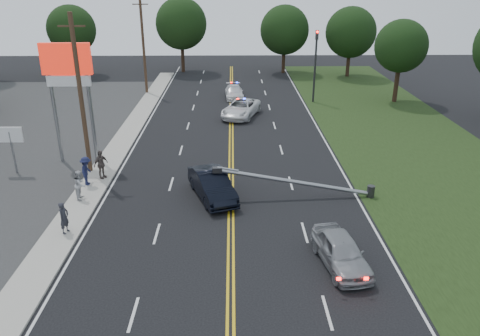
{
  "coord_description": "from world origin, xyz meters",
  "views": [
    {
      "loc": [
        0.13,
        -16.35,
        11.94
      ],
      "look_at": [
        0.53,
        8.41,
        1.7
      ],
      "focal_mm": 35.0,
      "sensor_mm": 36.0,
      "label": 1
    }
  ],
  "objects_px": {
    "bystander_a": "(64,218)",
    "bystander_d": "(101,164)",
    "pylon_sign": "(68,75)",
    "emergency_b": "(234,92)",
    "fallen_streetlight": "(304,183)",
    "bystander_b": "(80,185)",
    "utility_pole_far": "(143,46)",
    "traffic_signal": "(315,60)",
    "small_sign": "(10,139)",
    "crashed_sedan": "(212,185)",
    "waiting_sedan": "(341,251)",
    "bystander_c": "(86,171)",
    "emergency_a": "(241,108)",
    "utility_pole_mid": "(81,96)"
  },
  "relations": [
    {
      "from": "crashed_sedan",
      "to": "waiting_sedan",
      "type": "xyz_separation_m",
      "value": [
        5.93,
        -6.94,
        -0.08
      ]
    },
    {
      "from": "traffic_signal",
      "to": "bystander_d",
      "type": "xyz_separation_m",
      "value": [
        -16.41,
        -19.24,
        -3.17
      ]
    },
    {
      "from": "fallen_streetlight",
      "to": "utility_pole_far",
      "type": "distance_m",
      "value": 29.54
    },
    {
      "from": "bystander_c",
      "to": "bystander_d",
      "type": "bearing_deg",
      "value": -33.74
    },
    {
      "from": "utility_pole_far",
      "to": "bystander_d",
      "type": "height_order",
      "value": "utility_pole_far"
    },
    {
      "from": "bystander_d",
      "to": "bystander_a",
      "type": "bearing_deg",
      "value": -146.59
    },
    {
      "from": "fallen_streetlight",
      "to": "waiting_sedan",
      "type": "xyz_separation_m",
      "value": [
        0.66,
        -6.85,
        -0.21
      ]
    },
    {
      "from": "traffic_signal",
      "to": "emergency_b",
      "type": "bearing_deg",
      "value": 167.71
    },
    {
      "from": "utility_pole_mid",
      "to": "bystander_c",
      "type": "xyz_separation_m",
      "value": [
        0.48,
        -2.22,
        -4.07
      ]
    },
    {
      "from": "pylon_sign",
      "to": "crashed_sedan",
      "type": "xyz_separation_m",
      "value": [
        9.42,
        -5.91,
        -5.21
      ]
    },
    {
      "from": "waiting_sedan",
      "to": "bystander_a",
      "type": "bearing_deg",
      "value": 157.84
    },
    {
      "from": "bystander_c",
      "to": "traffic_signal",
      "type": "bearing_deg",
      "value": -41.51
    },
    {
      "from": "traffic_signal",
      "to": "pylon_sign",
      "type": "bearing_deg",
      "value": -139.61
    },
    {
      "from": "utility_pole_mid",
      "to": "utility_pole_far",
      "type": "bearing_deg",
      "value": 90.0
    },
    {
      "from": "bystander_a",
      "to": "bystander_d",
      "type": "xyz_separation_m",
      "value": [
        0.07,
        6.74,
        0.1
      ]
    },
    {
      "from": "pylon_sign",
      "to": "utility_pole_far",
      "type": "bearing_deg",
      "value": 86.28
    },
    {
      "from": "small_sign",
      "to": "bystander_d",
      "type": "relative_size",
      "value": 1.69
    },
    {
      "from": "crashed_sedan",
      "to": "waiting_sedan",
      "type": "distance_m",
      "value": 9.13
    },
    {
      "from": "fallen_streetlight",
      "to": "utility_pole_mid",
      "type": "bearing_deg",
      "value": 163.36
    },
    {
      "from": "bystander_c",
      "to": "fallen_streetlight",
      "type": "bearing_deg",
      "value": -99.25
    },
    {
      "from": "pylon_sign",
      "to": "bystander_a",
      "type": "distance_m",
      "value": 11.44
    },
    {
      "from": "small_sign",
      "to": "emergency_a",
      "type": "xyz_separation_m",
      "value": [
        14.89,
        12.86,
        -1.58
      ]
    },
    {
      "from": "fallen_streetlight",
      "to": "emergency_b",
      "type": "bearing_deg",
      "value": 99.29
    },
    {
      "from": "utility_pole_mid",
      "to": "emergency_a",
      "type": "xyz_separation_m",
      "value": [
        10.09,
        12.86,
        -4.33
      ]
    },
    {
      "from": "pylon_sign",
      "to": "emergency_a",
      "type": "distance_m",
      "value": 16.59
    },
    {
      "from": "bystander_b",
      "to": "waiting_sedan",
      "type": "bearing_deg",
      "value": -117.72
    },
    {
      "from": "utility_pole_far",
      "to": "bystander_b",
      "type": "height_order",
      "value": "utility_pole_far"
    },
    {
      "from": "bystander_b",
      "to": "utility_pole_far",
      "type": "bearing_deg",
      "value": 0.38
    },
    {
      "from": "pylon_sign",
      "to": "crashed_sedan",
      "type": "bearing_deg",
      "value": -32.09
    },
    {
      "from": "traffic_signal",
      "to": "waiting_sedan",
      "type": "height_order",
      "value": "traffic_signal"
    },
    {
      "from": "utility_pole_mid",
      "to": "bystander_b",
      "type": "relative_size",
      "value": 5.87
    },
    {
      "from": "small_sign",
      "to": "traffic_signal",
      "type": "relative_size",
      "value": 0.44
    },
    {
      "from": "small_sign",
      "to": "bystander_d",
      "type": "height_order",
      "value": "small_sign"
    },
    {
      "from": "crashed_sedan",
      "to": "emergency_a",
      "type": "relative_size",
      "value": 0.88
    },
    {
      "from": "utility_pole_far",
      "to": "bystander_d",
      "type": "bearing_deg",
      "value": -87.3
    },
    {
      "from": "utility_pole_far",
      "to": "traffic_signal",
      "type": "bearing_deg",
      "value": -12.89
    },
    {
      "from": "small_sign",
      "to": "bystander_d",
      "type": "distance_m",
      "value": 6.16
    },
    {
      "from": "crashed_sedan",
      "to": "waiting_sedan",
      "type": "height_order",
      "value": "crashed_sedan"
    },
    {
      "from": "crashed_sedan",
      "to": "utility_pole_mid",
      "type": "bearing_deg",
      "value": 134.55
    },
    {
      "from": "waiting_sedan",
      "to": "bystander_b",
      "type": "distance_m",
      "value": 14.96
    },
    {
      "from": "utility_pole_mid",
      "to": "bystander_a",
      "type": "distance_m",
      "value": 9.06
    },
    {
      "from": "emergency_b",
      "to": "bystander_d",
      "type": "height_order",
      "value": "bystander_d"
    },
    {
      "from": "bystander_c",
      "to": "bystander_b",
      "type": "bearing_deg",
      "value": -175.51
    },
    {
      "from": "utility_pole_mid",
      "to": "bystander_c",
      "type": "distance_m",
      "value": 4.67
    },
    {
      "from": "emergency_b",
      "to": "bystander_d",
      "type": "distance_m",
      "value": 22.61
    },
    {
      "from": "pylon_sign",
      "to": "emergency_b",
      "type": "bearing_deg",
      "value": 58.66
    },
    {
      "from": "bystander_b",
      "to": "bystander_a",
      "type": "bearing_deg",
      "value": -175.88
    },
    {
      "from": "fallen_streetlight",
      "to": "bystander_a",
      "type": "bearing_deg",
      "value": -162.12
    },
    {
      "from": "crashed_sedan",
      "to": "bystander_d",
      "type": "distance_m",
      "value": 7.52
    },
    {
      "from": "bystander_d",
      "to": "waiting_sedan",
      "type": "bearing_deg",
      "value": -92.56
    }
  ]
}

